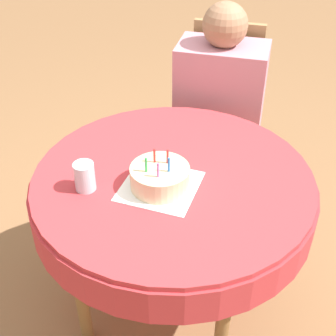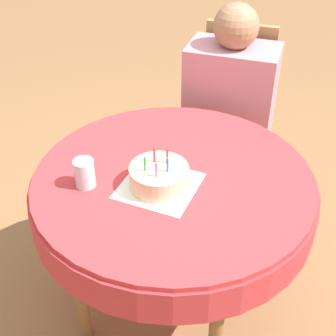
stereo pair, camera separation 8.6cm
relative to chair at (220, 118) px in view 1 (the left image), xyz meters
name	(u,v)px [view 1 (the left image)]	position (x,y,z in m)	size (l,w,h in m)	color
ground_plane	(172,305)	(0.02, -0.81, -0.52)	(12.00, 12.00, 0.00)	#8C603D
dining_table	(173,195)	(0.02, -0.81, 0.12)	(1.03, 1.03, 0.74)	#BC3338
chair	(220,118)	(0.00, 0.00, 0.00)	(0.41, 0.41, 0.99)	#A37A4C
person	(219,97)	(0.01, -0.09, 0.17)	(0.43, 0.38, 1.14)	#9E7051
napkin	(160,186)	(-0.01, -0.88, 0.21)	(0.26, 0.26, 0.00)	white
birthday_cake	(160,177)	(-0.01, -0.88, 0.25)	(0.21, 0.21, 0.13)	beige
drinking_glass	(85,176)	(-0.24, -0.98, 0.26)	(0.07, 0.07, 0.10)	silver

